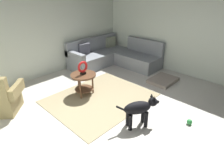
{
  "coord_description": "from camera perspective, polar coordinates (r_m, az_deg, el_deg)",
  "views": [
    {
      "loc": [
        -2.46,
        -2.18,
        2.34
      ],
      "look_at": [
        0.45,
        0.6,
        0.55
      ],
      "focal_mm": 30.23,
      "sensor_mm": 36.0,
      "label": 1
    }
  ],
  "objects": [
    {
      "name": "side_table",
      "position": [
        4.55,
        -8.61,
        -1.33
      ],
      "size": [
        0.6,
        0.6,
        0.54
      ],
      "color": "brown",
      "rests_on": "ground_plane"
    },
    {
      "name": "area_rug",
      "position": [
        4.53,
        -3.56,
        -7.07
      ],
      "size": [
        2.3,
        1.9,
        0.01
      ],
      "primitive_type": "cube",
      "color": "tan",
      "rests_on": "ground_plane"
    },
    {
      "name": "armchair",
      "position": [
        4.49,
        -30.75,
        -6.4
      ],
      "size": [
        1.0,
        0.98,
        0.88
      ],
      "rotation": [
        0.0,
        0.0,
        -0.73
      ],
      "color": "olive",
      "rests_on": "ground_plane"
    },
    {
      "name": "dog_toy_ball",
      "position": [
        3.99,
        22.4,
        -13.1
      ],
      "size": [
        0.1,
        0.1,
        0.1
      ],
      "primitive_type": "sphere",
      "color": "green",
      "rests_on": "ground_plane"
    },
    {
      "name": "dog_bed_mat",
      "position": [
        5.48,
        15.16,
        -1.65
      ],
      "size": [
        0.8,
        0.6,
        0.09
      ],
      "primitive_type": "cube",
      "color": "gray",
      "rests_on": "ground_plane"
    },
    {
      "name": "wall_right",
      "position": [
        5.91,
        21.97,
        12.65
      ],
      "size": [
        0.12,
        6.0,
        2.7
      ],
      "primitive_type": "cube",
      "color": "silver",
      "rests_on": "ground_plane"
    },
    {
      "name": "sectional_couch",
      "position": [
        6.45,
        0.31,
        5.44
      ],
      "size": [
        2.2,
        2.25,
        0.88
      ],
      "color": "gray",
      "rests_on": "ground_plane"
    },
    {
      "name": "torus_sculpture",
      "position": [
        4.43,
        -8.84,
        2.11
      ],
      "size": [
        0.28,
        0.08,
        0.33
      ],
      "color": "black",
      "rests_on": "side_table"
    },
    {
      "name": "dog",
      "position": [
        3.52,
        8.35,
        -10.16
      ],
      "size": [
        0.76,
        0.47,
        0.63
      ],
      "rotation": [
        0.0,
        0.0,
        4.2
      ],
      "color": "black",
      "rests_on": "ground_plane"
    },
    {
      "name": "ground_plane",
      "position": [
        4.06,
        1.76,
        -12.06
      ],
      "size": [
        6.0,
        6.0,
        0.1
      ],
      "primitive_type": "cube",
      "color": "beige"
    },
    {
      "name": "wall_back",
      "position": [
        5.77,
        -20.83,
        12.59
      ],
      "size": [
        6.0,
        0.12,
        2.7
      ],
      "primitive_type": "cube",
      "color": "silver",
      "rests_on": "ground_plane"
    }
  ]
}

